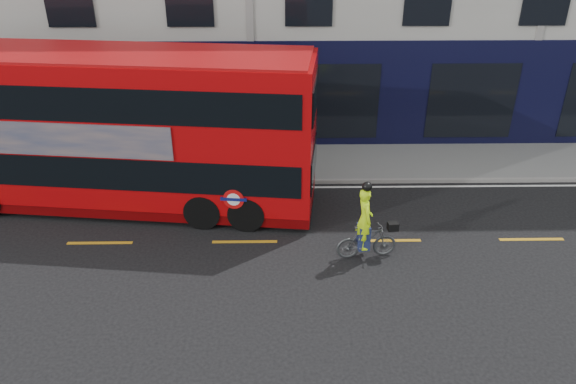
{
  "coord_description": "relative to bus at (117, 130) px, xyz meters",
  "views": [
    {
      "loc": [
        1.01,
        -11.53,
        8.59
      ],
      "look_at": [
        1.21,
        1.73,
        1.44
      ],
      "focal_mm": 35.0,
      "sensor_mm": 36.0,
      "label": 1
    }
  ],
  "objects": [
    {
      "name": "bus",
      "position": [
        0.0,
        0.0,
        0.0
      ],
      "size": [
        11.88,
        3.96,
        4.71
      ],
      "rotation": [
        0.0,
        0.0,
        -0.12
      ],
      "color": "#B5070A",
      "rests_on": "ground"
    },
    {
      "name": "ground",
      "position": [
        3.77,
        -3.79,
        -2.41
      ],
      "size": [
        120.0,
        120.0,
        0.0
      ],
      "primitive_type": "plane",
      "color": "black",
      "rests_on": "ground"
    },
    {
      "name": "kerb",
      "position": [
        3.77,
        1.21,
        -2.35
      ],
      "size": [
        60.0,
        0.12,
        0.13
      ],
      "primitive_type": "cube",
      "color": "gray",
      "rests_on": "ground"
    },
    {
      "name": "lane_dashes",
      "position": [
        3.77,
        -2.29,
        -2.41
      ],
      "size": [
        58.0,
        0.12,
        0.01
      ],
      "primitive_type": null,
      "color": "#C28716",
      "rests_on": "ground"
    },
    {
      "name": "cyclist",
      "position": [
        6.98,
        -3.06,
        -1.65
      ],
      "size": [
        1.65,
        0.67,
        2.24
      ],
      "rotation": [
        0.0,
        0.0,
        0.13
      ],
      "color": "#45494A",
      "rests_on": "ground"
    },
    {
      "name": "road_edge_line",
      "position": [
        3.77,
        0.91,
        -2.41
      ],
      "size": [
        58.0,
        0.1,
        0.01
      ],
      "primitive_type": "cube",
      "color": "silver",
      "rests_on": "ground"
    },
    {
      "name": "pavement",
      "position": [
        3.77,
        2.71,
        -2.35
      ],
      "size": [
        60.0,
        3.0,
        0.12
      ],
      "primitive_type": "cube",
      "color": "slate",
      "rests_on": "ground"
    }
  ]
}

